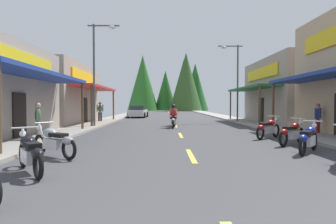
% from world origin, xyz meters
% --- Properties ---
extents(ground, '(10.26, 82.40, 0.10)m').
position_xyz_m(ground, '(0.00, 26.20, -0.05)').
color(ground, '#424244').
extents(sidewalk_left, '(2.17, 82.40, 0.12)m').
position_xyz_m(sidewalk_left, '(-6.22, 26.20, 0.06)').
color(sidewalk_left, gray).
rests_on(sidewalk_left, ground).
extents(sidewalk_right, '(2.17, 82.40, 0.12)m').
position_xyz_m(sidewalk_right, '(6.22, 26.20, 0.06)').
color(sidewalk_right, '#9E9991').
rests_on(sidewalk_right, ground).
extents(centerline_dashes, '(0.16, 57.97, 0.01)m').
position_xyz_m(centerline_dashes, '(0.00, 30.23, 0.01)').
color(centerline_dashes, '#E0C64C').
rests_on(centerline_dashes, ground).
extents(storefront_left_far, '(9.02, 9.56, 4.80)m').
position_xyz_m(storefront_left_far, '(-10.87, 22.78, 2.40)').
color(storefront_left_far, gray).
rests_on(storefront_left_far, ground).
extents(storefront_right_far, '(9.62, 10.10, 5.32)m').
position_xyz_m(storefront_right_far, '(11.18, 23.26, 2.66)').
color(storefront_right_far, gray).
rests_on(storefront_right_far, ground).
extents(streetlamp_left, '(2.13, 0.30, 6.91)m').
position_xyz_m(streetlamp_left, '(-5.23, 18.69, 4.43)').
color(streetlamp_left, '#474C51').
rests_on(streetlamp_left, ground).
extents(streetlamp_right, '(2.13, 0.30, 6.69)m').
position_xyz_m(streetlamp_right, '(5.22, 24.22, 4.31)').
color(streetlamp_right, '#474C51').
rests_on(streetlamp_right, ground).
extents(motorcycle_parked_right_1, '(1.44, 1.71, 1.04)m').
position_xyz_m(motorcycle_parked_right_1, '(3.84, 8.57, 0.49)').
color(motorcycle_parked_right_1, black).
rests_on(motorcycle_parked_right_1, ground).
extents(motorcycle_parked_right_2, '(1.66, 1.50, 1.04)m').
position_xyz_m(motorcycle_parked_right_2, '(4.13, 10.41, 0.49)').
color(motorcycle_parked_right_2, black).
rests_on(motorcycle_parked_right_2, ground).
extents(motorcycle_parked_right_3, '(1.63, 1.53, 1.04)m').
position_xyz_m(motorcycle_parked_right_3, '(3.96, 12.49, 0.49)').
color(motorcycle_parked_right_3, black).
rests_on(motorcycle_parked_right_3, ground).
extents(motorcycle_parked_left_1, '(1.36, 1.77, 1.04)m').
position_xyz_m(motorcycle_parked_left_1, '(-3.90, 5.97, 0.49)').
color(motorcycle_parked_left_1, black).
rests_on(motorcycle_parked_left_1, ground).
extents(motorcycle_parked_left_2, '(1.78, 1.35, 1.04)m').
position_xyz_m(motorcycle_parked_left_2, '(-4.11, 7.95, 0.49)').
color(motorcycle_parked_left_2, black).
rests_on(motorcycle_parked_left_2, ground).
extents(rider_cruising_lead, '(0.60, 2.14, 1.57)m').
position_xyz_m(rider_cruising_lead, '(-0.23, 18.50, 0.66)').
color(rider_cruising_lead, black).
rests_on(rider_cruising_lead, ground).
extents(rider_cruising_trailing, '(0.60, 2.14, 1.57)m').
position_xyz_m(rider_cruising_trailing, '(-0.13, 20.14, 0.66)').
color(rider_cruising_trailing, black).
rests_on(rider_cruising_trailing, ground).
extents(pedestrian_browsing, '(0.33, 0.56, 1.65)m').
position_xyz_m(pedestrian_browsing, '(-6.16, 11.56, 0.95)').
color(pedestrian_browsing, '#726659').
rests_on(pedestrian_browsing, ground).
extents(pedestrian_waiting, '(0.49, 0.42, 1.62)m').
position_xyz_m(pedestrian_waiting, '(6.97, 13.82, 0.93)').
color(pedestrian_waiting, maroon).
rests_on(pedestrian_waiting, ground).
extents(pedestrian_strolling, '(0.54, 0.37, 1.76)m').
position_xyz_m(pedestrian_strolling, '(-6.37, 24.14, 1.03)').
color(pedestrian_strolling, black).
rests_on(pedestrian_strolling, ground).
extents(parked_car_curbside, '(2.22, 4.38, 1.40)m').
position_xyz_m(parked_car_curbside, '(-3.93, 33.17, 0.69)').
color(parked_car_curbside, silver).
rests_on(parked_car_curbside, ground).
extents(treeline_backdrop, '(20.24, 14.60, 13.48)m').
position_xyz_m(treeline_backdrop, '(1.90, 68.29, 6.00)').
color(treeline_backdrop, '#215B23').
rests_on(treeline_backdrop, ground).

